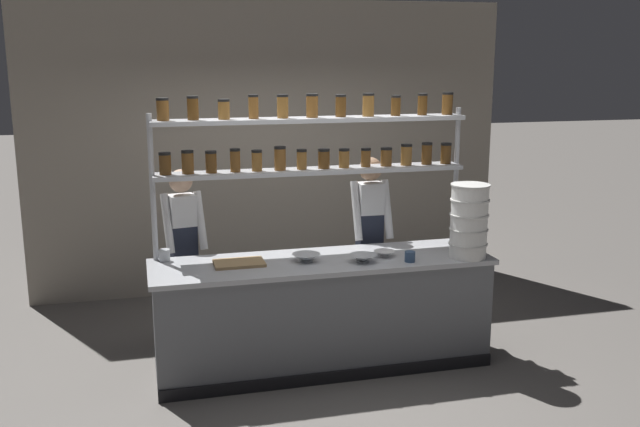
# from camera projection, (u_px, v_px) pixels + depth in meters

# --- Properties ---
(ground_plane) EXTENTS (40.00, 40.00, 0.00)m
(ground_plane) POSITION_uv_depth(u_px,v_px,m) (322.00, 364.00, 6.02)
(ground_plane) COLOR slate
(back_wall) EXTENTS (5.19, 0.12, 3.14)m
(back_wall) POSITION_uv_depth(u_px,v_px,m) (271.00, 148.00, 7.77)
(back_wall) COLOR #9E9384
(back_wall) RESTS_ON ground_plane
(prep_counter) EXTENTS (2.79, 0.76, 0.92)m
(prep_counter) POSITION_uv_depth(u_px,v_px,m) (322.00, 313.00, 5.92)
(prep_counter) COLOR slate
(prep_counter) RESTS_ON ground_plane
(spice_shelf_unit) EXTENTS (2.68, 0.28, 2.24)m
(spice_shelf_unit) POSITION_uv_depth(u_px,v_px,m) (312.00, 149.00, 5.95)
(spice_shelf_unit) COLOR #B7BABF
(spice_shelf_unit) RESTS_ON ground_plane
(chef_left) EXTENTS (0.40, 0.32, 1.60)m
(chef_left) POSITION_uv_depth(u_px,v_px,m) (184.00, 247.00, 6.24)
(chef_left) COLOR black
(chef_left) RESTS_ON ground_plane
(chef_center) EXTENTS (0.36, 0.29, 1.66)m
(chef_center) POSITION_uv_depth(u_px,v_px,m) (370.00, 234.00, 6.50)
(chef_center) COLOR black
(chef_center) RESTS_ON ground_plane
(container_stack) EXTENTS (0.32, 0.32, 0.61)m
(container_stack) POSITION_uv_depth(u_px,v_px,m) (469.00, 221.00, 5.83)
(container_stack) COLOR white
(container_stack) RESTS_ON prep_counter
(cutting_board) EXTENTS (0.40, 0.26, 0.02)m
(cutting_board) POSITION_uv_depth(u_px,v_px,m) (239.00, 263.00, 5.68)
(cutting_board) COLOR #A88456
(cutting_board) RESTS_ON prep_counter
(prep_bowl_near_left) EXTENTS (0.23, 0.23, 0.06)m
(prep_bowl_near_left) POSITION_uv_depth(u_px,v_px,m) (306.00, 258.00, 5.76)
(prep_bowl_near_left) COLOR silver
(prep_bowl_near_left) RESTS_ON prep_counter
(prep_bowl_center_front) EXTENTS (0.18, 0.18, 0.05)m
(prep_bowl_center_front) POSITION_uv_depth(u_px,v_px,m) (384.00, 254.00, 5.90)
(prep_bowl_center_front) COLOR white
(prep_bowl_center_front) RESTS_ON prep_counter
(prep_bowl_center_back) EXTENTS (0.22, 0.22, 0.06)m
(prep_bowl_center_back) POSITION_uv_depth(u_px,v_px,m) (363.00, 258.00, 5.75)
(prep_bowl_center_back) COLOR #B2B7BC
(prep_bowl_center_back) RESTS_ON prep_counter
(serving_cup_front) EXTENTS (0.09, 0.09, 0.10)m
(serving_cup_front) POSITION_uv_depth(u_px,v_px,m) (165.00, 255.00, 5.77)
(serving_cup_front) COLOR #B2B7BC
(serving_cup_front) RESTS_ON prep_counter
(serving_cup_by_board) EXTENTS (0.09, 0.09, 0.09)m
(serving_cup_by_board) POSITION_uv_depth(u_px,v_px,m) (410.00, 257.00, 5.75)
(serving_cup_by_board) COLOR #334C70
(serving_cup_by_board) RESTS_ON prep_counter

